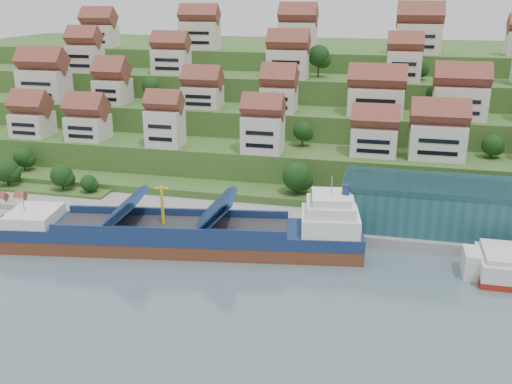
# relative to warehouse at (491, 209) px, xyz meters

# --- Properties ---
(ground) EXTENTS (300.00, 300.00, 0.00)m
(ground) POSITION_rel_warehouse_xyz_m (-52.00, -17.00, -7.20)
(ground) COLOR slate
(ground) RESTS_ON ground
(quay) EXTENTS (180.00, 14.00, 2.20)m
(quay) POSITION_rel_warehouse_xyz_m (-32.00, -2.00, -6.10)
(quay) COLOR gray
(quay) RESTS_ON ground
(pebble_beach) EXTENTS (45.00, 20.00, 1.00)m
(pebble_beach) POSITION_rel_warehouse_xyz_m (-110.00, -5.00, -6.70)
(pebble_beach) COLOR gray
(pebble_beach) RESTS_ON ground
(hillside) EXTENTS (260.00, 128.00, 31.00)m
(hillside) POSITION_rel_warehouse_xyz_m (-52.00, 86.55, 3.46)
(hillside) COLOR #2D4C1E
(hillside) RESTS_ON ground
(hillside_village) EXTENTS (158.83, 62.21, 29.10)m
(hillside_village) POSITION_rel_warehouse_xyz_m (-50.12, 43.64, 17.22)
(hillside_village) COLOR beige
(hillside_village) RESTS_ON ground
(hillside_trees) EXTENTS (140.74, 62.68, 31.37)m
(hillside_trees) POSITION_rel_warehouse_xyz_m (-62.65, 28.02, 9.64)
(hillside_trees) COLOR #173B13
(hillside_trees) RESTS_ON ground
(warehouse) EXTENTS (60.00, 15.00, 10.00)m
(warehouse) POSITION_rel_warehouse_xyz_m (0.00, 0.00, 0.00)
(warehouse) COLOR #1F4E56
(warehouse) RESTS_ON quay
(flagpole) EXTENTS (1.28, 0.16, 8.00)m
(flagpole) POSITION_rel_warehouse_xyz_m (-33.89, -7.00, -0.32)
(flagpole) COLOR gray
(flagpole) RESTS_ON quay
(cargo_ship) EXTENTS (72.66, 21.97, 15.85)m
(cargo_ship) POSITION_rel_warehouse_xyz_m (-58.56, -17.78, -4.12)
(cargo_ship) COLOR #5C2F1C
(cargo_ship) RESTS_ON ground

